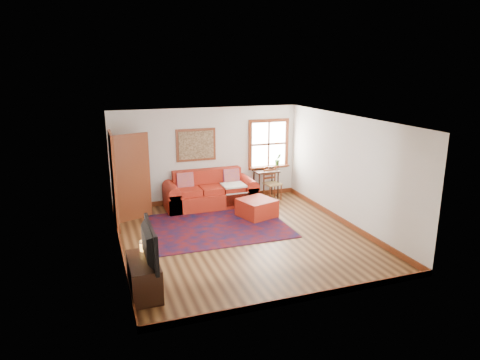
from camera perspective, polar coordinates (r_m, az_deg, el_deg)
name	(u,v)px	position (r m, az deg, el deg)	size (l,w,h in m)	color
ground	(242,237)	(9.19, 0.31, -7.63)	(5.50, 5.50, 0.00)	#402311
room_envelope	(242,161)	(8.70, 0.29, 2.50)	(5.04, 5.54, 2.52)	silver
window	(270,149)	(11.87, 4.00, 4.15)	(1.18, 0.20, 1.38)	white
doorway	(125,178)	(10.09, -15.08, 0.32)	(0.89, 1.08, 2.14)	black
framed_artwork	(196,145)	(11.18, -5.88, 4.67)	(1.05, 0.07, 0.85)	brown
persian_rug	(218,226)	(9.79, -3.01, -6.13)	(3.04, 2.43, 0.02)	#570C0D
red_leather_sofa	(210,194)	(11.13, -3.98, -1.92)	(2.34, 0.97, 0.92)	#AF2716
red_ottoman	(257,208)	(10.32, 2.25, -3.76)	(0.76, 0.76, 0.44)	#AF2716
side_table	(266,175)	(11.72, 3.48, 0.71)	(0.65, 0.49, 0.78)	#321A10
ladder_back_chair	(272,182)	(11.65, 4.23, -0.29)	(0.46, 0.44, 0.88)	tan
media_cabinet	(144,276)	(7.16, -12.67, -12.43)	(0.46, 1.01, 0.56)	#321A10
television	(144,244)	(6.81, -12.68, -8.35)	(1.10, 0.14, 0.63)	black
candle_hurricane	(143,246)	(7.33, -12.80, -8.62)	(0.12, 0.12, 0.18)	silver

